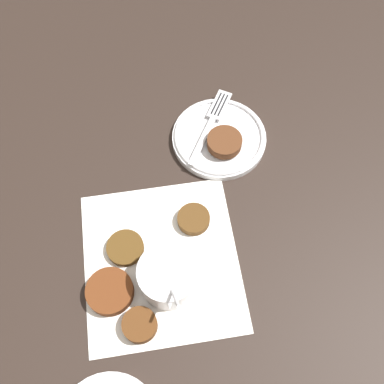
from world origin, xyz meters
TOP-DOWN VIEW (x-y plane):
  - ground_plane at (0.00, 0.00)m, footprint 4.00×4.00m
  - napkin at (0.03, -0.01)m, footprint 0.31×0.29m
  - sauce_bowl at (0.06, -0.00)m, footprint 0.12×0.10m
  - fritter_0 at (-0.00, -0.07)m, footprint 0.07×0.07m
  - fritter_1 at (-0.04, 0.05)m, footprint 0.06×0.06m
  - fritter_2 at (0.13, -0.05)m, footprint 0.06×0.06m
  - fritter_3 at (0.08, -0.10)m, footprint 0.08×0.08m
  - serving_plate at (-0.22, 0.12)m, footprint 0.19×0.19m
  - fritter_on_plate at (-0.19, 0.12)m, footprint 0.07×0.07m
  - fork at (-0.25, 0.11)m, footprint 0.18×0.10m

SIDE VIEW (x-z plane):
  - ground_plane at x=0.00m, z-range 0.00..0.00m
  - napkin at x=0.03m, z-range 0.00..0.00m
  - serving_plate at x=-0.22m, z-range 0.00..0.02m
  - fritter_0 at x=0.00m, z-range 0.00..0.02m
  - fritter_1 at x=-0.04m, z-range 0.00..0.02m
  - fritter_3 at x=0.08m, z-range 0.00..0.02m
  - fritter_2 at x=0.13m, z-range 0.00..0.03m
  - fork at x=-0.25m, z-range 0.02..0.03m
  - fritter_on_plate at x=-0.19m, z-range 0.02..0.04m
  - sauce_bowl at x=0.06m, z-range -0.02..0.09m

